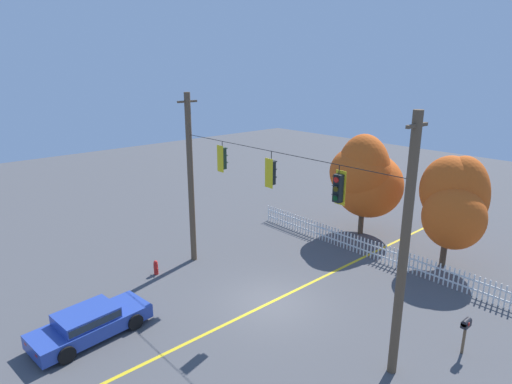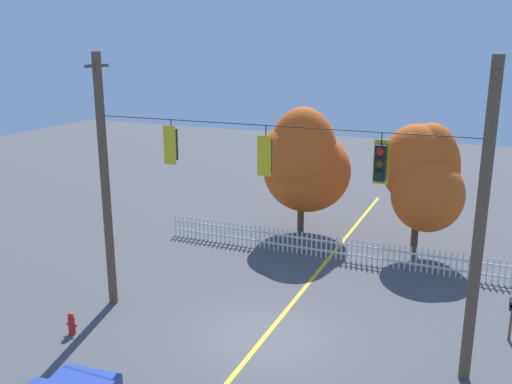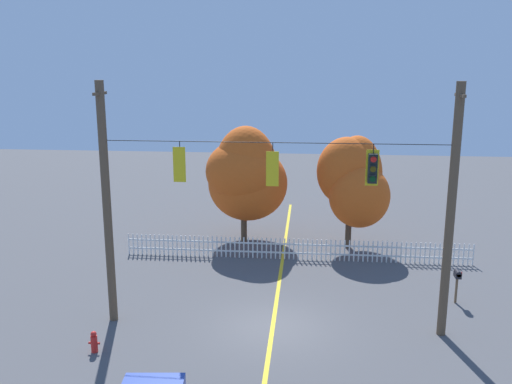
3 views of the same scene
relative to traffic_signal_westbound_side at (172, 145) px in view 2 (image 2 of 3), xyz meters
name	(u,v)px [view 2 (image 2 of 3)]	position (x,y,z in m)	size (l,w,h in m)	color
ground	(266,335)	(3.26, 0.01, -5.98)	(80.00, 80.00, 0.00)	#4C4C4F
lane_centerline_stripe	(266,335)	(3.26, 0.01, -5.98)	(0.16, 36.00, 0.01)	gold
signal_support_span	(267,201)	(3.26, 0.01, -1.51)	(12.26, 1.10, 8.82)	brown
traffic_signal_westbound_side	(172,145)	(0.00, 0.00, 0.00)	(0.43, 0.38, 1.40)	black
traffic_signal_northbound_secondary	(266,155)	(3.21, 0.00, -0.09)	(0.43, 0.38, 1.48)	black
traffic_signal_southbound_primary	(380,163)	(6.57, 0.02, -0.04)	(0.43, 0.38, 1.45)	black
white_picket_fence	(344,249)	(3.91, 7.22, -5.45)	(16.84, 0.06, 1.06)	white
autumn_maple_near_fence	(303,163)	(1.16, 9.76, -2.40)	(4.25, 4.21, 6.28)	brown
autumn_maple_mid	(424,177)	(6.75, 9.37, -2.45)	(3.69, 3.47, 5.82)	#473828
fire_hydrant	(72,324)	(-2.53, -2.39, -5.61)	(0.38, 0.22, 0.75)	red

